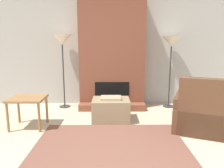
{
  "coord_description": "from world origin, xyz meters",
  "views": [
    {
      "loc": [
        -0.03,
        -2.31,
        1.57
      ],
      "look_at": [
        0.0,
        2.68,
        0.59
      ],
      "focal_mm": 35.0,
      "sensor_mm": 36.0,
      "label": 1
    }
  ],
  "objects_px": {
    "floor_lamp_left": "(62,42)",
    "floor_lamp_right": "(171,44)",
    "side_table": "(27,102)",
    "ottoman": "(111,109)",
    "armchair": "(202,114)"
  },
  "relations": [
    {
      "from": "armchair",
      "to": "floor_lamp_left",
      "type": "relative_size",
      "value": 0.73
    },
    {
      "from": "ottoman",
      "to": "armchair",
      "type": "distance_m",
      "value": 1.7
    },
    {
      "from": "ottoman",
      "to": "floor_lamp_right",
      "type": "bearing_deg",
      "value": 33.58
    },
    {
      "from": "floor_lamp_left",
      "to": "floor_lamp_right",
      "type": "distance_m",
      "value": 2.54
    },
    {
      "from": "ottoman",
      "to": "armchair",
      "type": "height_order",
      "value": "armchair"
    },
    {
      "from": "ottoman",
      "to": "floor_lamp_right",
      "type": "xyz_separation_m",
      "value": [
        1.41,
        0.94,
        1.28
      ]
    },
    {
      "from": "ottoman",
      "to": "side_table",
      "type": "height_order",
      "value": "side_table"
    },
    {
      "from": "ottoman",
      "to": "floor_lamp_right",
      "type": "height_order",
      "value": "floor_lamp_right"
    },
    {
      "from": "ottoman",
      "to": "floor_lamp_left",
      "type": "xyz_separation_m",
      "value": [
        -1.13,
        0.94,
        1.32
      ]
    },
    {
      "from": "side_table",
      "to": "floor_lamp_right",
      "type": "bearing_deg",
      "value": 23.6
    },
    {
      "from": "floor_lamp_left",
      "to": "floor_lamp_right",
      "type": "height_order",
      "value": "floor_lamp_left"
    },
    {
      "from": "floor_lamp_left",
      "to": "floor_lamp_right",
      "type": "bearing_deg",
      "value": -0.0
    },
    {
      "from": "floor_lamp_left",
      "to": "floor_lamp_right",
      "type": "relative_size",
      "value": 1.03
    },
    {
      "from": "armchair",
      "to": "floor_lamp_left",
      "type": "bearing_deg",
      "value": -5.75
    },
    {
      "from": "ottoman",
      "to": "floor_lamp_right",
      "type": "relative_size",
      "value": 0.44
    }
  ]
}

